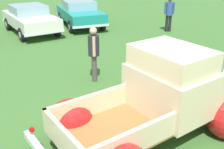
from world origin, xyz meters
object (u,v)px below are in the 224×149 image
object	(u,v)px
spectator_0	(94,51)
spectator_2	(169,12)
show_car_1	(30,18)
show_car_2	(80,13)
vintage_pickup_truck	(163,102)

from	to	relation	value
spectator_0	spectator_2	size ratio (longest dim) A/B	0.96
show_car_1	show_car_2	distance (m)	2.88
vintage_pickup_truck	spectator_2	bearing A→B (deg)	42.68
show_car_2	spectator_2	world-z (taller)	spectator_2
show_car_2	spectator_0	bearing A→B (deg)	-11.77
spectator_0	spectator_2	world-z (taller)	spectator_2
vintage_pickup_truck	show_car_1	world-z (taller)	vintage_pickup_truck
show_car_1	spectator_2	world-z (taller)	spectator_2
show_car_1	spectator_0	bearing A→B (deg)	-1.61
spectator_0	spectator_2	xyz separation A→B (m)	(5.85, 4.42, 0.05)
spectator_0	vintage_pickup_truck	bearing A→B (deg)	-66.22
spectator_2	vintage_pickup_truck	bearing A→B (deg)	-8.78
spectator_0	show_car_1	bearing A→B (deg)	114.74
vintage_pickup_truck	show_car_2	xyz separation A→B (m)	(1.58, 10.77, 0.03)
vintage_pickup_truck	show_car_1	distance (m)	10.35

